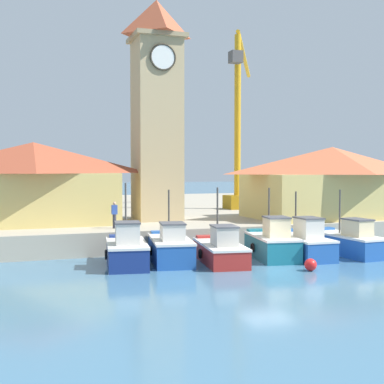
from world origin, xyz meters
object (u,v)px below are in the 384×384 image
Objects in this scene: fishing_boat_mid_left at (272,244)px; warehouse_left at (34,182)px; warehouse_right at (332,181)px; port_crane_near at (238,140)px; clock_tower at (157,105)px; fishing_boat_mid_right at (347,242)px; fishing_boat_center at (301,243)px; dock_worker_near_tower at (114,214)px; fishing_boat_left_outer at (170,248)px; fishing_boat_left_inner at (221,250)px; mooring_buoy at (311,265)px; fishing_boat_far_left at (127,250)px.

fishing_boat_mid_left is 15.72m from warehouse_left.
port_crane_near reaches higher than warehouse_right.
warehouse_left is at bearing 142.85° from fishing_boat_mid_left.
clock_tower is at bearing -141.66° from port_crane_near.
warehouse_left is (-17.01, 9.50, 3.34)m from fishing_boat_mid_right.
warehouse_left is (-14.01, 9.44, 3.31)m from fishing_boat_center.
warehouse_right reaches higher than fishing_boat_center.
fishing_boat_mid_right is at bearing -24.46° from dock_worker_near_tower.
clock_tower is 10.38× the size of dock_worker_near_tower.
fishing_boat_left_outer reaches higher than fishing_boat_center.
warehouse_right is at bearing -4.87° from warehouse_left.
port_crane_near reaches higher than fishing_boat_left_inner.
warehouse_left is at bearing 146.03° from fishing_boat_center.
warehouse_left is at bearing 133.45° from fishing_boat_left_inner.
mooring_buoy is at bearing -87.90° from fishing_boat_mid_left.
fishing_boat_mid_left is at bearing -67.78° from clock_tower.
fishing_boat_mid_left is 2.89× the size of dock_worker_near_tower.
port_crane_near reaches higher than fishing_boat_mid_left.
fishing_boat_left_outer is 10.46m from fishing_boat_mid_right.
port_crane_near reaches higher than fishing_boat_mid_right.
port_crane_near is (13.59, 16.70, 6.66)m from fishing_boat_far_left.
warehouse_right is (8.79, 7.50, 3.20)m from fishing_boat_mid_left.
port_crane_near is 18.45m from dock_worker_near_tower.
fishing_boat_mid_left is at bearing -139.55° from warehouse_right.
fishing_boat_far_left reaches higher than fishing_boat_center.
fishing_boat_mid_left reaches higher than fishing_boat_left_outer.
dock_worker_near_tower is (-9.52, 5.64, 1.44)m from fishing_boat_center.
mooring_buoy is at bearing -49.48° from dock_worker_near_tower.
clock_tower reaches higher than fishing_boat_mid_right.
fishing_boat_mid_left reaches higher than fishing_boat_center.
fishing_boat_mid_right is 13.84m from dock_worker_near_tower.
clock_tower is at bearing 131.33° from fishing_boat_mid_right.
port_crane_near is (-3.30, 9.69, 3.43)m from warehouse_right.
fishing_boat_mid_left is at bearing 177.47° from fishing_boat_mid_right.
warehouse_right is 10.79m from port_crane_near.
fishing_boat_far_left is 5.21m from dock_worker_near_tower.
clock_tower is at bearing 106.94° from mooring_buoy.
fishing_boat_center is 10.89m from warehouse_right.
fishing_boat_mid_right is 9.30m from warehouse_right.
fishing_boat_mid_right is 3.30× the size of dock_worker_near_tower.
warehouse_right is (12.76, -2.21, -5.36)m from clock_tower.
fishing_boat_center is 18.95m from port_crane_near.
fishing_boat_mid_right reaches higher than mooring_buoy.
port_crane_near is 22.78m from mooring_buoy.
fishing_boat_left_outer is at bearing -65.92° from dock_worker_near_tower.
fishing_boat_left_inner is 13.25m from clock_tower.
fishing_boat_left_inner is at bearing -178.55° from fishing_boat_center.
fishing_boat_left_inner is 0.43× the size of warehouse_right.
fishing_boat_far_left is 0.39× the size of warehouse_right.
warehouse_right is at bearing -71.21° from port_crane_near.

